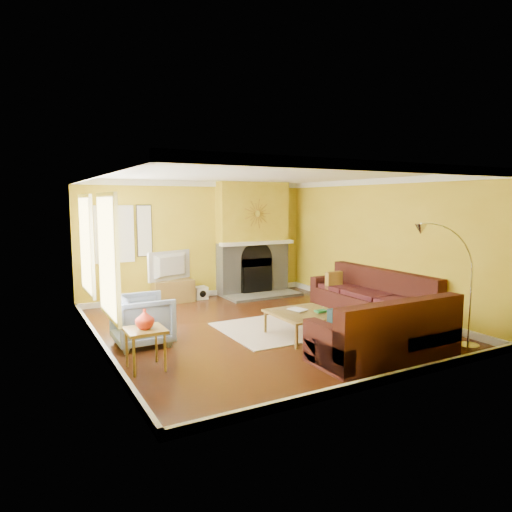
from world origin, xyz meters
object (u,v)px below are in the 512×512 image
sectional_sofa (343,304)px  arc_lamp (448,289)px  media_console (173,291)px  side_table (146,349)px  armchair (143,320)px  coffee_table (305,324)px

sectional_sofa → arc_lamp: 1.88m
media_console → arc_lamp: size_ratio=0.47×
side_table → arc_lamp: arc_lamp is taller
sectional_sofa → armchair: sectional_sofa is taller
sectional_sofa → media_console: size_ratio=4.19×
coffee_table → arc_lamp: 2.30m
sectional_sofa → coffee_table: bearing=-177.6°
media_console → side_table: bearing=-113.4°
sectional_sofa → side_table: bearing=-175.9°
armchair → arc_lamp: 4.63m
media_console → armchair: armchair is taller
sectional_sofa → armchair: bearing=166.0°
sectional_sofa → media_console: 4.01m
media_console → side_table: 4.10m
sectional_sofa → armchair: 3.42m
sectional_sofa → coffee_table: size_ratio=3.55×
sectional_sofa → coffee_table: sectional_sofa is taller
arc_lamp → armchair: bearing=146.1°
coffee_table → side_table: size_ratio=1.90×
coffee_table → media_console: bearing=107.2°
sectional_sofa → arc_lamp: (0.50, -1.74, 0.51)m
side_table → sectional_sofa: bearing=4.1°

